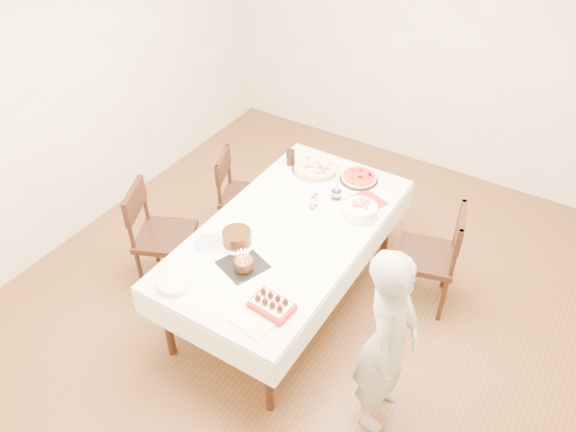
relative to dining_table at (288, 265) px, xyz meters
The scene contains 22 objects.
floor 0.39m from the dining_table, 16.90° to the left, with size 5.00×5.00×0.00m, color brown.
wall_back 2.72m from the dining_table, 87.36° to the left, with size 4.50×0.04×2.70m, color #F5EBCE.
wall_left 2.35m from the dining_table, behind, with size 0.04×5.00×2.70m, color #F5EBCE.
dining_table is the anchor object (origin of this frame).
chair_right_savory 1.08m from the dining_table, 31.70° to the left, with size 0.48×0.48×0.94m, color #331911, non-canonical shape.
chair_left_savory 0.90m from the dining_table, 147.34° to the left, with size 0.44×0.44×0.86m, color #331911, non-canonical shape.
chair_left_dessert 1.03m from the dining_table, 160.96° to the right, with size 0.48×0.48×0.94m, color #331911, non-canonical shape.
person 1.25m from the dining_table, 27.63° to the right, with size 0.52×0.34×1.44m, color #AFABA5.
pizza_white 0.90m from the dining_table, 105.09° to the left, with size 0.40×0.40×0.04m, color beige.
pizza_pepperoni 0.95m from the dining_table, 78.57° to the left, with size 0.32×0.32×0.04m, color red.
red_placemat 0.79m from the dining_table, 59.53° to the left, with size 0.26×0.26×0.01m, color #B21E1E.
pasta_bowl 0.71m from the dining_table, 47.93° to the left, with size 0.26×0.26×0.08m, color white.
taper_candle 0.78m from the dining_table, 76.27° to the left, with size 0.08×0.08×0.37m, color white.
shaker_pair 0.53m from the dining_table, 83.75° to the left, with size 0.09×0.09×0.11m, color white, non-canonical shape.
cola_glass 0.97m from the dining_table, 120.45° to the left, with size 0.07×0.07×0.14m, color black.
layer_cake 0.59m from the dining_table, 123.94° to the right, with size 0.27×0.27×0.11m, color black.
cake_board 0.63m from the dining_table, 96.83° to the right, with size 0.29×0.29×0.01m, color black.
birthday_cake 0.70m from the dining_table, 93.35° to the right, with size 0.13×0.13×0.14m, color #37200F.
strawberry_box 0.90m from the dining_table, 65.62° to the right, with size 0.28×0.18×0.07m, color #A51412, non-canonical shape.
box_lid 1.01m from the dining_table, 72.13° to the right, with size 0.26×0.17×0.02m, color beige.
plate_stack 1.04m from the dining_table, 110.23° to the right, with size 0.22×0.22×0.05m, color white.
china_plate 0.71m from the dining_table, 132.45° to the right, with size 0.20×0.20×0.01m, color white.
Camera 1 is at (1.58, -2.75, 3.48)m, focal length 35.00 mm.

